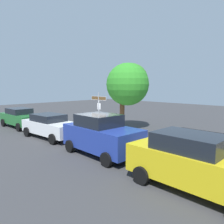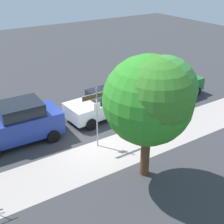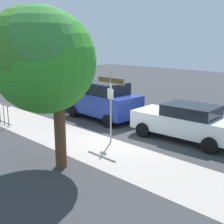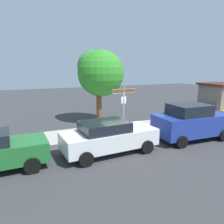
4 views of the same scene
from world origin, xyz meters
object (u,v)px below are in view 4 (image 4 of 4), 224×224
Objects in this scene: car_blue at (191,122)px; car_white at (109,136)px; street_sign at (124,100)px; utility_shed at (220,96)px; shade_tree at (99,71)px.

car_white is at bearing -178.01° from car_blue.
car_white is (-2.02, -2.51, -1.25)m from street_sign.
car_blue is at bearing -146.89° from utility_shed.
street_sign is 0.93× the size of utility_shed.
shade_tree is 1.23× the size of car_blue.
street_sign is 3.46m from car_white.
street_sign reaches higher than car_white.
car_white is at bearing -157.16° from utility_shed.
street_sign reaches higher than car_blue.
shade_tree is 6.81m from car_white.
car_blue is 10.75m from utility_shed.
utility_shed is at bearing 34.73° from car_blue.
street_sign is at bearing -164.19° from utility_shed.
car_blue is at bearing -60.50° from shade_tree.
car_blue is at bearing -39.56° from street_sign.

